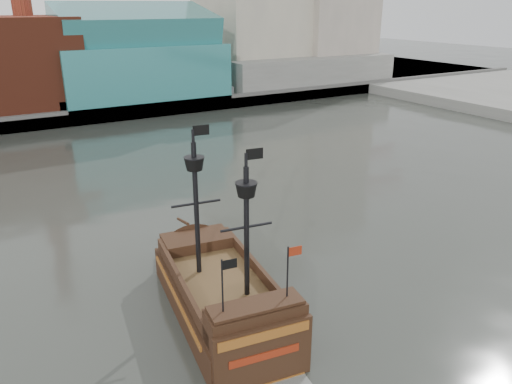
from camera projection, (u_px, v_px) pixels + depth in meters
ground at (337, 299)px, 34.09m from camera, size 400.00×400.00×0.00m
promenade_far at (64, 92)px, 107.69m from camera, size 220.00×60.00×2.00m
seawall at (99, 115)px, 83.87m from camera, size 220.00×1.00×2.60m
crane_a at (375, 3)px, 130.82m from camera, size 22.50×4.00×32.25m
crane_b at (374, 16)px, 144.70m from camera, size 19.10×4.00×26.25m
pirate_ship at (223, 301)px, 31.76m from camera, size 7.62×18.07×13.10m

